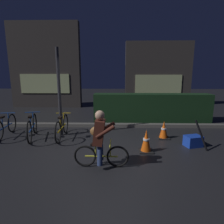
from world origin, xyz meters
The scene contains 14 objects.
ground_plane centered at (0.00, 0.00, 0.00)m, with size 40.00×40.00×0.00m, color black.
sidewalk_curb centered at (0.00, 2.20, 0.06)m, with size 12.00×0.24×0.12m, color #56544F.
hedge_row centered at (1.80, 3.10, 0.58)m, with size 4.80×0.70×1.16m, color black.
storefront_left centered at (-3.83, 6.50, 2.41)m, with size 4.06×0.54×4.84m.
storefront_right centered at (2.88, 7.20, 1.92)m, with size 4.01×0.54×3.87m.
street_post centered at (-1.48, 1.20, 1.38)m, with size 0.10×0.10×2.77m, color #2D2D33.
parked_bike_leftmost centered at (-3.21, 1.01, 0.33)m, with size 0.46×1.57×0.73m.
parked_bike_left_mid centered at (-2.29, 0.87, 0.35)m, with size 0.54×1.65×0.78m.
parked_bike_center_left centered at (-1.37, 0.92, 0.34)m, with size 0.46×1.62×0.75m.
traffic_cone_near centered at (1.09, -0.10, 0.28)m, with size 0.36×0.36×0.58m.
traffic_cone_far centered at (1.80, 0.94, 0.26)m, with size 0.36×0.36×0.54m.
blue_crate centered at (2.46, 0.30, 0.15)m, with size 0.44×0.32×0.30m, color #193DB7.
cyclist centered at (-0.02, -0.91, 0.63)m, with size 1.19×0.52×1.25m.
closed_umbrella centered at (2.55, 0.05, 0.40)m, with size 0.05×0.05×0.85m, color black.
Camera 1 is at (0.33, -4.69, 1.99)m, focal length 30.20 mm.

